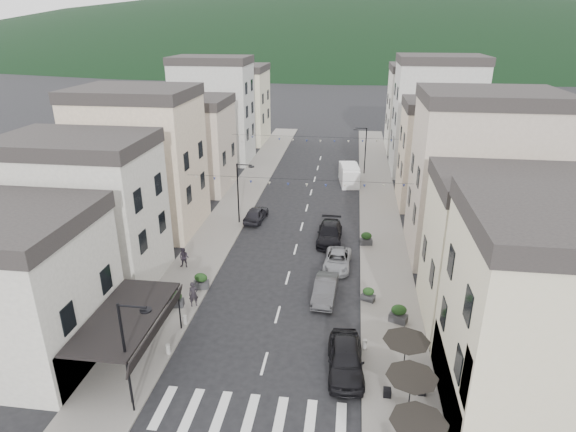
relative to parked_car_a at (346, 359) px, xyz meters
name	(u,v)px	position (x,y,z in m)	size (l,w,h in m)	color
sidewalk_left	(239,201)	(-12.10, 26.00, -0.77)	(4.00, 76.00, 0.12)	slate
sidewalk_right	(379,207)	(2.90, 26.00, -0.77)	(4.00, 76.00, 0.12)	slate
hill_backdrop	(349,53)	(-4.60, 294.00, -0.83)	(640.00, 360.00, 70.00)	black
bistro_building	(566,331)	(9.90, -2.00, 4.17)	(10.00, 8.00, 10.00)	beige
boutique_awning	(130,318)	(-11.85, -1.00, 2.28)	(3.77, 7.50, 3.28)	black
buildings_row_left	(190,133)	(-19.10, 31.75, 5.29)	(10.20, 54.16, 14.00)	#B2AEA3
buildings_row_right	(447,141)	(9.90, 30.59, 5.49)	(10.20, 54.16, 14.50)	beige
cafe_terrace	(411,382)	(3.10, -3.20, 1.53)	(2.50, 8.10, 2.53)	black
streetlamp_left_near	(129,345)	(-10.42, -4.00, 2.87)	(1.70, 0.56, 6.00)	black
streetlamp_left_far	(241,187)	(-10.42, 20.00, 2.87)	(1.70, 0.56, 6.00)	black
streetlamp_right_far	(363,146)	(1.22, 38.00, 2.87)	(1.70, 0.56, 6.00)	black
bollards	(263,363)	(-4.60, -0.50, -0.41)	(11.66, 10.26, 0.60)	gray
bunting_near	(297,183)	(-4.60, 16.00, 4.82)	(19.00, 0.28, 0.62)	black
bunting_far	(314,140)	(-4.60, 32.00, 4.82)	(19.00, 0.28, 0.62)	black
parked_car_a	(346,359)	(0.00, 0.00, 0.00)	(1.96, 4.87, 1.66)	black
parked_car_b	(325,290)	(-1.60, 7.45, -0.12)	(1.51, 4.33, 1.43)	#353538
parked_car_c	(337,260)	(-0.93, 12.25, -0.21)	(2.04, 4.43, 1.23)	gray
parked_car_d	(330,233)	(-1.80, 17.11, -0.08)	(2.11, 5.20, 1.51)	black
parked_car_e	(256,214)	(-9.20, 20.88, -0.12)	(1.67, 4.15, 1.41)	black
delivery_van	(349,174)	(-0.39, 33.80, 0.36)	(2.63, 5.29, 2.43)	white
pedestrian_a	(193,294)	(-10.40, 5.15, 0.17)	(0.65, 0.42, 1.77)	black
pedestrian_b	(184,258)	(-12.88, 10.41, 0.11)	(0.80, 0.62, 1.65)	black
planter_la	(176,299)	(-11.60, 4.90, -0.15)	(1.10, 0.70, 1.16)	#303133
planter_lb	(201,281)	(-10.60, 7.46, -0.12)	(1.20, 0.84, 1.22)	#313134
planter_ra	(399,314)	(3.28, 5.05, -0.10)	(1.28, 1.01, 1.26)	#2E2E31
planter_rb	(368,294)	(1.40, 7.39, -0.21)	(1.04, 0.83, 1.02)	#2E2D30
planter_rc	(366,239)	(1.40, 16.55, -0.14)	(1.12, 0.72, 1.17)	#313234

